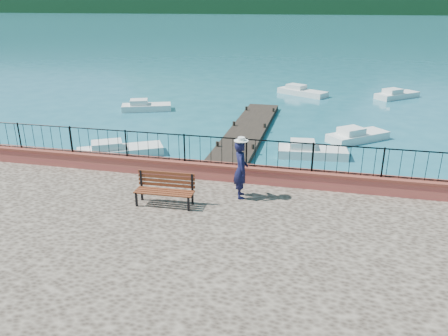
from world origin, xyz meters
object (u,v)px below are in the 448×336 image
at_px(park_bench, 165,196).
at_px(boat_5, 397,93).
at_px(person, 241,169).
at_px(boat_0, 120,148).
at_px(boat_1, 313,149).
at_px(boat_2, 358,133).
at_px(boat_4, 302,90).
at_px(boat_3, 146,105).

relative_size(park_bench, boat_5, 0.49).
bearing_deg(person, boat_0, 33.03).
relative_size(boat_0, boat_1, 1.23).
relative_size(person, boat_2, 0.54).
xyz_separation_m(park_bench, boat_0, (-4.99, 7.08, -1.10)).
distance_m(boat_2, boat_5, 12.84).
height_order(boat_0, boat_4, same).
height_order(park_bench, boat_4, park_bench).
height_order(boat_2, boat_4, same).
xyz_separation_m(park_bench, boat_5, (9.98, 24.66, -1.10)).
bearing_deg(boat_3, park_bench, -86.52).
distance_m(boat_3, boat_5, 19.35).
relative_size(boat_1, boat_3, 0.99).
bearing_deg(person, park_bench, 100.63).
distance_m(park_bench, boat_4, 24.36).
height_order(park_bench, boat_1, park_bench).
relative_size(park_bench, boat_2, 0.53).
distance_m(boat_2, boat_4, 12.43).
relative_size(person, boat_3, 0.56).
xyz_separation_m(person, boat_0, (-7.12, 5.96, -1.73)).
bearing_deg(boat_5, person, -150.29).
height_order(person, boat_0, person).
xyz_separation_m(boat_3, boat_4, (10.16, 7.88, 0.00)).
xyz_separation_m(boat_1, boat_2, (2.28, 3.23, 0.00)).
xyz_separation_m(boat_0, boat_4, (7.69, 17.11, 0.00)).
bearing_deg(boat_4, boat_5, 33.87).
bearing_deg(boat_5, boat_3, 163.73).
relative_size(park_bench, person, 0.98).
bearing_deg(boat_4, boat_2, -42.41).
distance_m(boat_1, boat_4, 15.16).
height_order(person, boat_1, person).
height_order(boat_4, boat_5, same).
bearing_deg(person, boat_2, -37.99).
height_order(boat_0, boat_3, same).
height_order(boat_0, boat_1, same).
relative_size(boat_0, boat_3, 1.21).
distance_m(park_bench, boat_0, 8.73).
bearing_deg(park_bench, boat_5, 66.20).
bearing_deg(boat_1, boat_2, 48.68).
relative_size(park_bench, boat_3, 0.55).
distance_m(boat_2, boat_3, 14.44).
height_order(boat_2, boat_5, same).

